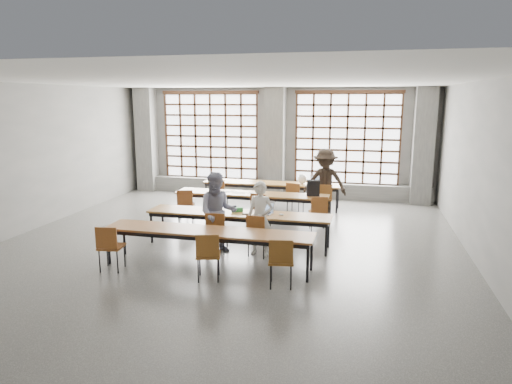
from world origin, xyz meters
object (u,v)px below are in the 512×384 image
desk_row_b (251,196)px  chair_mid_centre (260,207)px  laptop_back (317,182)px  chair_back_left (219,191)px  chair_front_right (258,231)px  chair_near_right (281,258)px  plastic_bag (302,179)px  chair_mid_left (186,202)px  desk_row_c (238,216)px  student_male (260,219)px  red_pouch (111,244)px  chair_back_mid (294,195)px  mouse (281,215)px  chair_back_right (324,196)px  student_back (325,182)px  laptop_front (265,210)px  chair_near_left (109,244)px  chair_mid_right (319,210)px  phone (245,214)px  student_female (218,212)px  green_box (237,210)px  chair_front_left (216,228)px  desk_row_d (208,233)px  desk_row_a (271,185)px  backpack (313,188)px  chair_near_mid (208,252)px

desk_row_b → chair_mid_centre: size_ratio=4.55×
laptop_back → chair_back_left: bearing=-164.9°
chair_front_right → chair_near_right: size_ratio=1.00×
chair_front_right → plastic_bag: plastic_bag is taller
chair_back_left → chair_mid_left: size_ratio=1.00×
desk_row_b → desk_row_c: 2.08m
student_male → desk_row_b: bearing=116.0°
chair_near_right → red_pouch: size_ratio=4.40×
chair_back_mid → mouse: chair_back_mid is taller
chair_back_left → chair_near_right: 5.78m
chair_back_right → red_pouch: size_ratio=4.40×
chair_back_left → chair_front_right: same height
student_back → laptop_front: size_ratio=4.38×
chair_back_mid → chair_near_left: same height
laptop_back → plastic_bag: bearing=-172.6°
chair_mid_right → chair_near_right: 3.50m
desk_row_c → chair_near_left: chair_near_left is taller
chair_back_left → mouse: chair_back_left is taller
chair_front_right → mouse: 0.74m
desk_row_b → red_pouch: (-1.66, -4.04, -0.16)m
mouse → phone: bearing=-174.1°
student_male → laptop_back: size_ratio=3.40×
student_back → chair_front_right: bearing=-97.7°
chair_mid_right → laptop_front: size_ratio=2.12×
student_female → phone: size_ratio=12.91×
green_box → chair_front_left: bearing=-108.8°
mouse → student_female: bearing=-159.0°
laptop_back → green_box: size_ratio=1.79×
desk_row_d → laptop_front: laptop_front is taller
desk_row_a → chair_front_left: size_ratio=4.55×
backpack → chair_near_left: bearing=-138.2°
green_box → red_pouch: bearing=-132.0°
desk_row_b → phone: (0.41, -2.17, 0.07)m
mouse → backpack: bearing=79.0°
plastic_bag → red_pouch: (-2.77, -5.68, -0.37)m
student_female → chair_back_right: bearing=44.7°
chair_front_left → desk_row_c: bearing=65.1°
chair_front_left → green_box: bearing=71.2°
student_male → laptop_back: 4.33m
desk_row_c → desk_row_d: same height
chair_near_mid → red_pouch: chair_near_mid is taller
chair_back_mid → desk_row_d: bearing=-102.0°
chair_near_left → phone: 2.84m
desk_row_d → backpack: bearing=66.2°
green_box → chair_front_right: bearing=-48.2°
chair_back_right → student_back: (-0.01, 0.13, 0.37)m
chair_back_right → backpack: backpack is taller
chair_back_left → chair_near_left: size_ratio=1.00×
desk_row_a → red_pouch: (-1.87, -5.63, -0.16)m
chair_near_mid → chair_near_right: bearing=-0.1°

